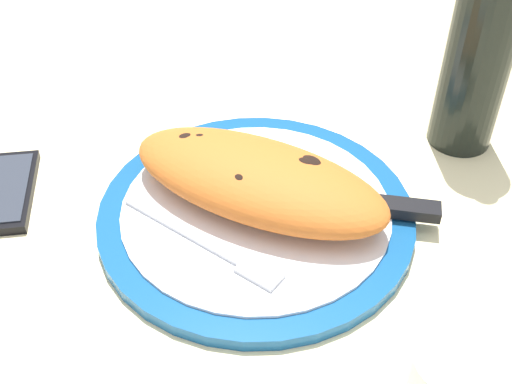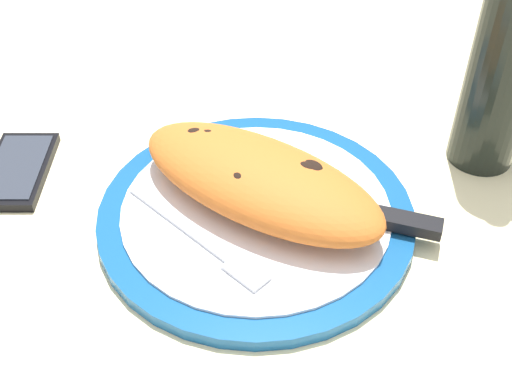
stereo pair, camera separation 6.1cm
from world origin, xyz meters
The scene contains 7 objects.
ground_plane centered at (0.00, 0.00, -1.50)cm, with size 150.00×150.00×3.00cm, color beige.
plate centered at (0.00, 0.00, 0.77)cm, with size 30.39×30.39×1.61cm.
calzone centered at (-0.53, 0.97, 4.23)cm, with size 27.48×15.77×5.20cm.
fork centered at (0.21, -6.59, 1.81)cm, with size 17.70×2.29×0.40cm.
knife centered at (7.42, 5.75, 2.11)cm, with size 21.32×12.39×1.20cm.
smartphone centered at (-22.39, -12.91, 0.56)cm, with size 12.67×12.64×1.16cm.
wine_bottle centered at (9.99, 24.02, 11.87)cm, with size 6.89×6.89×29.27cm.
Camera 1 is at (27.93, -36.25, 44.73)cm, focal length 46.15 mm.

